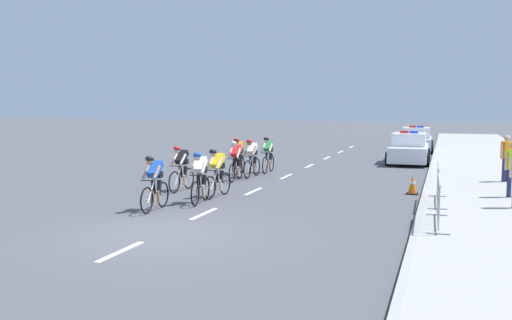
# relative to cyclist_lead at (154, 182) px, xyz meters

# --- Properties ---
(ground_plane) EXTENTS (160.00, 160.00, 0.00)m
(ground_plane) POSITION_rel_cyclist_lead_xyz_m (1.46, -2.43, -0.79)
(ground_plane) COLOR #4C4C51
(sidewalk_slab) EXTENTS (5.11, 60.00, 0.12)m
(sidewalk_slab) POSITION_rel_cyclist_lead_xyz_m (9.39, 11.57, -0.73)
(sidewalk_slab) COLOR #A3A099
(sidewalk_slab) RESTS_ON ground
(kerb_edge) EXTENTS (0.16, 60.00, 0.13)m
(kerb_edge) POSITION_rel_cyclist_lead_xyz_m (6.91, 11.57, -0.72)
(kerb_edge) COLOR #9E9E99
(kerb_edge) RESTS_ON ground
(lane_markings_centre) EXTENTS (0.14, 29.60, 0.01)m
(lane_markings_centre) POSITION_rel_cyclist_lead_xyz_m (1.46, 10.03, -0.78)
(lane_markings_centre) COLOR white
(lane_markings_centre) RESTS_ON ground
(cyclist_lead) EXTENTS (0.43, 1.72, 1.56)m
(cyclist_lead) POSITION_rel_cyclist_lead_xyz_m (0.00, 0.00, 0.00)
(cyclist_lead) COLOR black
(cyclist_lead) RESTS_ON ground
(cyclist_second) EXTENTS (0.46, 1.72, 1.56)m
(cyclist_second) POSITION_rel_cyclist_lead_xyz_m (0.73, 1.39, 0.00)
(cyclist_second) COLOR black
(cyclist_second) RESTS_ON ground
(cyclist_third) EXTENTS (0.45, 1.72, 1.56)m
(cyclist_third) POSITION_rel_cyclist_lead_xyz_m (0.76, 2.59, 0.00)
(cyclist_third) COLOR black
(cyclist_third) RESTS_ON ground
(cyclist_fourth) EXTENTS (0.42, 1.72, 1.56)m
(cyclist_fourth) POSITION_rel_cyclist_lead_xyz_m (-0.85, 3.31, 0.00)
(cyclist_fourth) COLOR black
(cyclist_fourth) RESTS_ON ground
(cyclist_fifth) EXTENTS (0.44, 1.72, 1.56)m
(cyclist_fifth) POSITION_rel_cyclist_lead_xyz_m (0.01, 6.14, 0.00)
(cyclist_fifth) COLOR black
(cyclist_fifth) RESTS_ON ground
(cyclist_sixth) EXTENTS (0.43, 1.72, 1.56)m
(cyclist_sixth) POSITION_rel_cyclist_lead_xyz_m (0.24, 7.31, 0.00)
(cyclist_sixth) COLOR black
(cyclist_sixth) RESTS_ON ground
(cyclist_seventh) EXTENTS (0.44, 1.72, 1.56)m
(cyclist_seventh) POSITION_rel_cyclist_lead_xyz_m (-0.56, 7.92, 0.00)
(cyclist_seventh) COLOR black
(cyclist_seventh) RESTS_ON ground
(cyclist_eighth) EXTENTS (0.42, 1.72, 1.56)m
(cyclist_eighth) POSITION_rel_cyclist_lead_xyz_m (0.40, 8.93, 0.00)
(cyclist_eighth) COLOR black
(cyclist_eighth) RESTS_ON ground
(police_car_nearest) EXTENTS (2.06, 4.43, 1.59)m
(police_car_nearest) POSITION_rel_cyclist_lead_xyz_m (5.78, 14.80, -0.11)
(police_car_nearest) COLOR white
(police_car_nearest) RESTS_ON ground
(police_car_second) EXTENTS (2.08, 4.44, 1.59)m
(police_car_second) POSITION_rel_cyclist_lead_xyz_m (5.78, 21.59, -0.11)
(police_car_second) COLOR silver
(police_car_second) RESTS_ON ground
(crowd_barrier_front) EXTENTS (0.56, 2.32, 1.07)m
(crowd_barrier_front) POSITION_rel_cyclist_lead_xyz_m (7.37, 0.14, -0.14)
(crowd_barrier_front) COLOR #B7BABF
(crowd_barrier_front) RESTS_ON sidewalk_slab
(crowd_barrier_middle) EXTENTS (0.55, 2.32, 1.07)m
(crowd_barrier_middle) POSITION_rel_cyclist_lead_xyz_m (7.32, 3.12, -0.14)
(crowd_barrier_middle) COLOR #B7BABF
(crowd_barrier_middle) RESTS_ON sidewalk_slab
(traffic_cone_near) EXTENTS (0.36, 0.36, 0.64)m
(traffic_cone_near) POSITION_rel_cyclist_lead_xyz_m (6.52, 5.15, -0.48)
(traffic_cone_near) COLOR black
(traffic_cone_near) RESTS_ON ground
(spectator_middle) EXTENTS (0.45, 0.40, 1.68)m
(spectator_middle) POSITION_rel_cyclist_lead_xyz_m (9.56, 8.33, 0.30)
(spectator_middle) COLOR #23284C
(spectator_middle) RESTS_ON sidewalk_slab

